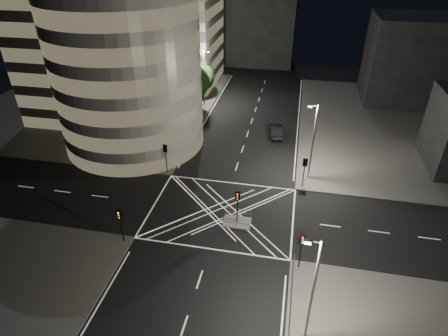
% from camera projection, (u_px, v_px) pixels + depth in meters
% --- Properties ---
extents(ground, '(120.00, 120.00, 0.00)m').
position_uv_depth(ground, '(222.00, 212.00, 42.46)').
color(ground, black).
rests_on(ground, ground).
extents(sidewalk_far_left, '(42.00, 42.00, 0.15)m').
position_uv_depth(sidewalk_far_left, '(99.00, 103.00, 69.76)').
color(sidewalk_far_left, '#494644').
rests_on(sidewalk_far_left, ground).
extents(sidewalk_far_right, '(42.00, 42.00, 0.15)m').
position_uv_depth(sidewalk_far_right, '(433.00, 130.00, 59.99)').
color(sidewalk_far_right, '#494644').
rests_on(sidewalk_far_right, ground).
extents(central_island, '(3.00, 2.00, 0.15)m').
position_uv_depth(central_island, '(237.00, 222.00, 40.84)').
color(central_island, slate).
rests_on(central_island, ground).
extents(office_tower_curved, '(30.00, 29.00, 27.20)m').
position_uv_depth(office_tower_curved, '(109.00, 48.00, 54.83)').
color(office_tower_curved, gray).
rests_on(office_tower_curved, sidewalk_far_left).
extents(office_block_rear, '(24.00, 16.00, 22.00)m').
position_uv_depth(office_block_rear, '(157.00, 26.00, 75.19)').
color(office_block_rear, gray).
rests_on(office_block_rear, sidewalk_far_left).
extents(building_right_far, '(14.00, 12.00, 15.00)m').
position_uv_depth(building_right_far, '(408.00, 60.00, 67.29)').
color(building_right_far, black).
rests_on(building_right_far, sidewalk_far_right).
extents(building_far_end, '(18.00, 8.00, 18.00)m').
position_uv_depth(building_far_end, '(256.00, 25.00, 86.60)').
color(building_far_end, black).
rests_on(building_far_end, ground).
extents(tree_a, '(3.90, 3.90, 6.83)m').
position_uv_depth(tree_a, '(158.00, 132.00, 49.21)').
color(tree_a, black).
rests_on(tree_a, sidewalk_far_left).
extents(tree_b, '(4.43, 4.43, 7.32)m').
position_uv_depth(tree_b, '(172.00, 112.00, 54.10)').
color(tree_b, black).
rests_on(tree_b, sidewalk_far_left).
extents(tree_c, '(4.57, 4.57, 6.78)m').
position_uv_depth(tree_c, '(184.00, 101.00, 59.42)').
color(tree_c, black).
rests_on(tree_c, sidewalk_far_left).
extents(tree_d, '(5.37, 5.37, 8.57)m').
position_uv_depth(tree_d, '(194.00, 81.00, 63.70)').
color(tree_d, black).
rests_on(tree_d, sidewalk_far_left).
extents(tree_e, '(4.37, 4.37, 6.67)m').
position_uv_depth(tree_e, '(203.00, 77.00, 69.39)').
color(tree_e, black).
rests_on(tree_e, sidewalk_far_left).
extents(traffic_signal_fl, '(0.55, 0.22, 4.00)m').
position_uv_depth(traffic_signal_fl, '(166.00, 153.00, 48.05)').
color(traffic_signal_fl, black).
rests_on(traffic_signal_fl, sidewalk_far_left).
extents(traffic_signal_nl, '(0.55, 0.22, 4.00)m').
position_uv_depth(traffic_signal_nl, '(120.00, 220.00, 36.75)').
color(traffic_signal_nl, black).
rests_on(traffic_signal_nl, sidewalk_near_left).
extents(traffic_signal_fr, '(0.55, 0.22, 4.00)m').
position_uv_depth(traffic_signal_fr, '(305.00, 167.00, 45.09)').
color(traffic_signal_fr, black).
rests_on(traffic_signal_fr, sidewalk_far_right).
extents(traffic_signal_nr, '(0.55, 0.22, 4.00)m').
position_uv_depth(traffic_signal_nr, '(302.00, 245.00, 33.78)').
color(traffic_signal_nr, black).
rests_on(traffic_signal_nr, sidewalk_near_right).
extents(traffic_signal_island, '(0.55, 0.22, 4.00)m').
position_uv_depth(traffic_signal_island, '(237.00, 201.00, 39.33)').
color(traffic_signal_island, black).
rests_on(traffic_signal_island, central_island).
extents(street_lamp_left_near, '(1.25, 0.25, 10.00)m').
position_uv_depth(street_lamp_left_near, '(172.00, 117.00, 51.09)').
color(street_lamp_left_near, slate).
rests_on(street_lamp_left_near, sidewalk_far_left).
extents(street_lamp_left_far, '(1.25, 0.25, 10.00)m').
position_uv_depth(street_lamp_left_far, '(204.00, 76.00, 66.06)').
color(street_lamp_left_far, slate).
rests_on(street_lamp_left_far, sidewalk_far_left).
extents(street_lamp_right_far, '(1.25, 0.25, 10.00)m').
position_uv_depth(street_lamp_right_far, '(313.00, 140.00, 45.42)').
color(street_lamp_right_far, slate).
rests_on(street_lamp_right_far, sidewalk_far_right).
extents(street_lamp_right_near, '(1.25, 0.25, 10.00)m').
position_uv_depth(street_lamp_right_near, '(312.00, 289.00, 26.30)').
color(street_lamp_right_near, slate).
rests_on(street_lamp_right_near, sidewalk_near_right).
extents(railing_near_right, '(0.06, 11.70, 1.10)m').
position_uv_depth(railing_near_right, '(291.00, 309.00, 30.59)').
color(railing_near_right, slate).
rests_on(railing_near_right, sidewalk_near_right).
extents(railing_island_south, '(2.80, 0.06, 1.10)m').
position_uv_depth(railing_island_south, '(236.00, 223.00, 39.76)').
color(railing_island_south, slate).
rests_on(railing_island_south, central_island).
extents(railing_island_north, '(2.80, 0.06, 1.10)m').
position_uv_depth(railing_island_north, '(238.00, 213.00, 41.25)').
color(railing_island_north, slate).
rests_on(railing_island_north, central_island).
extents(sedan, '(2.59, 5.35, 1.69)m').
position_uv_depth(sedan, '(276.00, 130.00, 58.27)').
color(sedan, black).
rests_on(sedan, ground).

